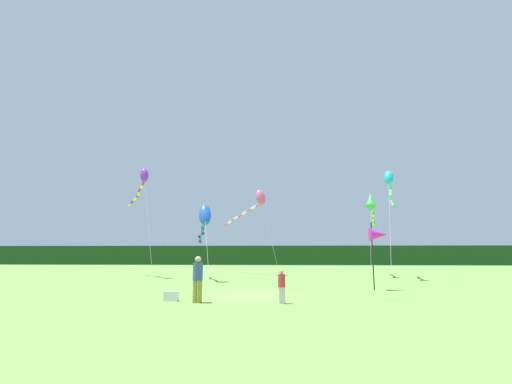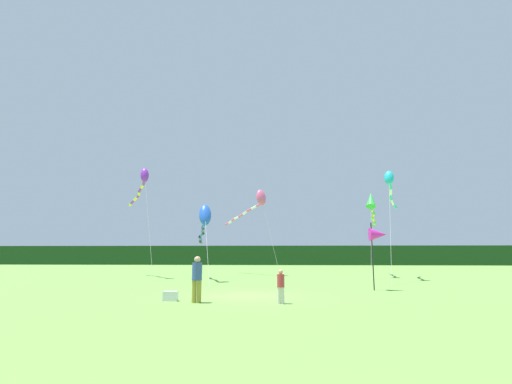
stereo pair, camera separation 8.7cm
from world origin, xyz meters
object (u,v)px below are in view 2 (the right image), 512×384
object	(u,v)px
person_adult	(197,277)
person_child	(281,284)
kite_cyan	(390,184)
kite_blue	(205,218)
kite_purple	(142,181)
banner_flag_pole	(378,235)
kite_rainbow	(257,202)
kite_green	(371,204)
cooler_box	(171,296)

from	to	relation	value
person_adult	person_child	world-z (taller)	person_adult
kite_cyan	kite_blue	xyz separation A→B (m)	(-13.66, -2.39, -2.77)
kite_purple	kite_blue	size ratio (longest dim) A/B	1.03
banner_flag_pole	kite_blue	size ratio (longest dim) A/B	0.42
banner_flag_pole	kite_cyan	size ratio (longest dim) A/B	0.39
kite_cyan	kite_purple	xyz separation A→B (m)	(-19.51, 0.89, 0.59)
kite_rainbow	kite_purple	world-z (taller)	kite_purple
kite_green	kite_blue	world-z (taller)	kite_green
cooler_box	kite_purple	world-z (taller)	kite_purple
kite_cyan	person_adult	bearing A→B (deg)	-131.63
person_adult	person_child	xyz separation A→B (m)	(3.32, -0.08, -0.28)
person_child	banner_flag_pole	size ratio (longest dim) A/B	0.37
person_adult	banner_flag_pole	xyz separation A→B (m)	(8.57, 5.37, 1.87)
person_adult	kite_cyan	bearing A→B (deg)	48.37
banner_flag_pole	person_child	bearing A→B (deg)	-133.93
kite_green	kite_blue	bearing A→B (deg)	-157.38
person_child	cooler_box	xyz separation A→B (m)	(-4.49, 0.56, -0.53)
kite_rainbow	kite_blue	xyz separation A→B (m)	(-3.24, -7.39, -2.20)
kite_cyan	kite_green	world-z (taller)	kite_cyan
kite_blue	person_adult	bearing A→B (deg)	-79.89
cooler_box	kite_blue	distance (m)	11.16
kite_purple	person_child	bearing A→B (deg)	-51.96
banner_flag_pole	kite_blue	world-z (taller)	kite_blue
kite_cyan	kite_green	xyz separation A→B (m)	(-0.70, 3.01, -1.10)
kite_cyan	kite_blue	world-z (taller)	kite_cyan
banner_flag_pole	kite_cyan	distance (m)	9.44
banner_flag_pole	kite_green	size ratio (longest dim) A/B	0.44
kite_cyan	person_child	bearing A→B (deg)	-122.37
kite_green	kite_blue	size ratio (longest dim) A/B	0.95
kite_green	person_child	bearing A→B (deg)	-115.35
person_adult	cooler_box	distance (m)	1.51
person_child	kite_cyan	bearing A→B (deg)	57.63
kite_purple	kite_green	bearing A→B (deg)	6.45
person_child	kite_rainbow	xyz separation A→B (m)	(-2.00, 18.29, 5.80)
person_adult	banner_flag_pole	world-z (taller)	banner_flag_pole
person_child	banner_flag_pole	xyz separation A→B (m)	(5.25, 5.45, 2.15)
cooler_box	kite_cyan	world-z (taller)	kite_cyan
cooler_box	kite_purple	xyz separation A→B (m)	(-6.60, 13.61, 7.49)
kite_purple	kite_blue	bearing A→B (deg)	-29.28
kite_purple	kite_blue	world-z (taller)	kite_purple
person_child	banner_flag_pole	bearing A→B (deg)	46.07
person_adult	kite_purple	size ratio (longest dim) A/B	0.21
kite_cyan	kite_purple	bearing A→B (deg)	177.40
kite_rainbow	kite_green	bearing A→B (deg)	-11.58
cooler_box	kite_green	xyz separation A→B (m)	(12.21, 15.73, 5.80)
person_child	kite_purple	bearing A→B (deg)	128.04
banner_flag_pole	kite_green	distance (m)	11.55
person_child	kite_green	distance (m)	18.79
banner_flag_pole	kite_rainbow	world-z (taller)	kite_rainbow
person_adult	kite_cyan	size ratio (longest dim) A/B	0.20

